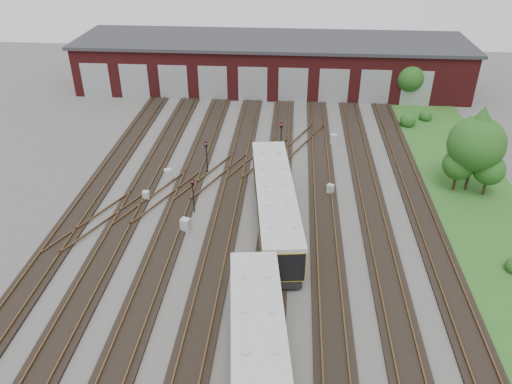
{
  "coord_description": "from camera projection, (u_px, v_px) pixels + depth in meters",
  "views": [
    {
      "loc": [
        3.09,
        -25.84,
        22.49
      ],
      "look_at": [
        0.42,
        8.34,
        2.0
      ],
      "focal_mm": 35.0,
      "sensor_mm": 36.0,
      "label": 1
    }
  ],
  "objects": [
    {
      "name": "signal_mast_1",
      "position": [
        206.0,
        153.0,
        46.02
      ],
      "size": [
        0.28,
        0.26,
        3.11
      ],
      "rotation": [
        0.0,
        0.0,
        0.16
      ],
      "color": "black",
      "rests_on": "ground"
    },
    {
      "name": "signal_mast_3",
      "position": [
        259.0,
        168.0,
        44.04
      ],
      "size": [
        0.25,
        0.24,
        2.73
      ],
      "rotation": [
        0.0,
        0.0,
        -0.16
      ],
      "color": "black",
      "rests_on": "ground"
    },
    {
      "name": "tree_2",
      "position": [
        478.0,
        138.0,
        41.57
      ],
      "size": [
        4.75,
        4.75,
        7.87
      ],
      "color": "#301F15",
      "rests_on": "ground"
    },
    {
      "name": "tree_0",
      "position": [
        410.0,
        74.0,
        60.53
      ],
      "size": [
        3.53,
        3.53,
        5.84
      ],
      "color": "#301F15",
      "rests_on": "ground"
    },
    {
      "name": "relay_cabinet_3",
      "position": [
        330.0,
        189.0,
        43.32
      ],
      "size": [
        0.7,
        0.65,
        0.93
      ],
      "primitive_type": "cube",
      "rotation": [
        0.0,
        0.0,
        -0.41
      ],
      "color": "#A5A8AA",
      "rests_on": "ground"
    },
    {
      "name": "relay_cabinet_0",
      "position": [
        168.0,
        175.0,
        45.4
      ],
      "size": [
        0.79,
        0.72,
        1.1
      ],
      "primitive_type": "cube",
      "rotation": [
        0.0,
        0.0,
        0.29
      ],
      "color": "#A5A8AA",
      "rests_on": "ground"
    },
    {
      "name": "relay_cabinet_2",
      "position": [
        186.0,
        225.0,
        38.45
      ],
      "size": [
        0.82,
        0.74,
        1.13
      ],
      "primitive_type": "cube",
      "rotation": [
        0.0,
        0.0,
        -0.31
      ],
      "color": "#A5A8AA",
      "rests_on": "ground"
    },
    {
      "name": "maintenance_shed",
      "position": [
        271.0,
        63.0,
        66.43
      ],
      "size": [
        51.0,
        12.5,
        6.35
      ],
      "color": "#4E1315",
      "rests_on": "ground"
    },
    {
      "name": "signal_mast_0",
      "position": [
        193.0,
        191.0,
        40.13
      ],
      "size": [
        0.24,
        0.23,
        3.06
      ],
      "rotation": [
        0.0,
        0.0,
        0.11
      ],
      "color": "black",
      "rests_on": "ground"
    },
    {
      "name": "relay_cabinet_4",
      "position": [
        333.0,
        139.0,
        51.99
      ],
      "size": [
        0.69,
        0.58,
        1.1
      ],
      "primitive_type": "cube",
      "rotation": [
        0.0,
        0.0,
        -0.05
      ],
      "color": "#A5A8AA",
      "rests_on": "ground"
    },
    {
      "name": "bush_2",
      "position": [
        426.0,
        114.0,
        57.42
      ],
      "size": [
        1.45,
        1.45,
        1.45
      ],
      "primitive_type": "sphere",
      "color": "#1E4714",
      "rests_on": "ground"
    },
    {
      "name": "grass_verge",
      "position": [
        482.0,
        211.0,
        41.13
      ],
      "size": [
        8.0,
        55.0,
        0.05
      ],
      "primitive_type": "cube",
      "color": "#27531B",
      "rests_on": "ground"
    },
    {
      "name": "signal_mast_2",
      "position": [
        281.0,
        135.0,
        48.8
      ],
      "size": [
        0.28,
        0.27,
        3.56
      ],
      "rotation": [
        0.0,
        0.0,
        0.06
      ],
      "color": "black",
      "rests_on": "ground"
    },
    {
      "name": "tree_1",
      "position": [
        490.0,
        166.0,
        41.96
      ],
      "size": [
        2.65,
        2.65,
        4.39
      ],
      "color": "#301F15",
      "rests_on": "ground"
    },
    {
      "name": "ground",
      "position": [
        240.0,
        280.0,
        33.86
      ],
      "size": [
        120.0,
        120.0,
        0.0
      ],
      "primitive_type": "plane",
      "color": "#4D4A47",
      "rests_on": "ground"
    },
    {
      "name": "tree_3",
      "position": [
        460.0,
        161.0,
        42.63
      ],
      "size": [
        2.73,
        2.73,
        4.52
      ],
      "color": "#301F15",
      "rests_on": "ground"
    },
    {
      "name": "relay_cabinet_1",
      "position": [
        146.0,
        196.0,
        42.44
      ],
      "size": [
        0.55,
        0.47,
        0.88
      ],
      "primitive_type": "cube",
      "rotation": [
        0.0,
        0.0,
        -0.05
      ],
      "color": "#A5A8AA",
      "rests_on": "ground"
    },
    {
      "name": "bush_1",
      "position": [
        408.0,
        119.0,
        55.95
      ],
      "size": [
        1.76,
        1.76,
        1.76
      ],
      "primitive_type": "sphere",
      "color": "#1E4714",
      "rests_on": "ground"
    },
    {
      "name": "track_network",
      "position": [
        239.0,
        273.0,
        34.32
      ],
      "size": [
        30.4,
        70.0,
        0.33
      ],
      "color": "black",
      "rests_on": "ground"
    },
    {
      "name": "metro_train",
      "position": [
        260.0,
        375.0,
        24.74
      ],
      "size": [
        4.74,
        47.95,
        3.25
      ],
      "rotation": [
        0.0,
        0.0,
        0.12
      ],
      "color": "black",
      "rests_on": "ground"
    }
  ]
}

